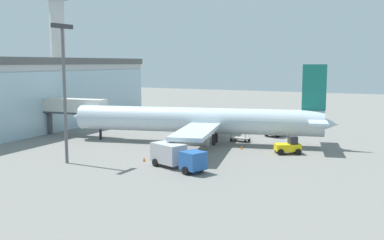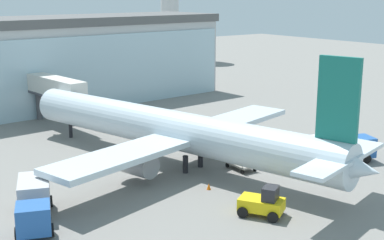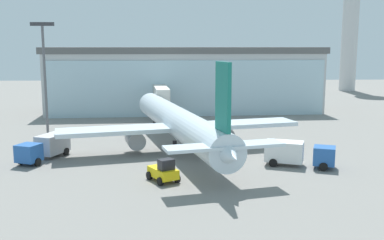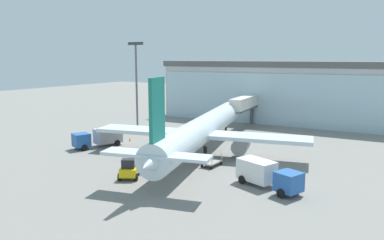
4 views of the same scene
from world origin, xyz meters
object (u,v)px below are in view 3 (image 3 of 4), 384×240
Objects in this scene: jet_bridge at (161,95)px; control_tower at (351,17)px; catering_truck at (45,147)px; baggage_cart at (215,154)px; safety_cone_nose at (166,161)px; safety_cone_wingtip at (69,147)px; apron_light_mast at (44,69)px; fuel_truck at (297,153)px; airplane at (179,123)px; pushback_tug at (164,172)px.

control_tower reaches higher than jet_bridge.
baggage_cart is (19.44, -0.27, -0.97)m from catering_truck.
safety_cone_wingtip is at bearing 148.11° from safety_cone_nose.
catering_truck is 19.47m from baggage_cart.
apron_light_mast reaches higher than fuel_truck.
apron_light_mast is 0.41× the size of airplane.
safety_cone_wingtip is (-26.50, 9.27, -1.19)m from fuel_truck.
baggage_cart reaches higher than safety_cone_nose.
control_tower is at bearing 86.22° from fuel_truck.
jet_bridge is 28.82m from safety_cone_nose.
jet_bridge is at bearing -28.16° from pushback_tug.
airplane is at bearing -37.08° from pushback_tug.
safety_cone_wingtip is at bearing -103.79° from baggage_cart.
fuel_truck is 13.83× the size of safety_cone_nose.
pushback_tug is at bearing -140.33° from fuel_truck.
fuel_truck is at bearing -158.26° from jet_bridge.
safety_cone_wingtip is (-11.01, -20.75, -4.32)m from jet_bridge.
safety_cone_wingtip is (-13.89, 0.82, -3.09)m from airplane.
safety_cone_wingtip is at bearing 10.58° from pushback_tug.
catering_truck is (-12.46, -25.91, -3.13)m from jet_bridge.
safety_cone_nose is at bearing -165.80° from fuel_truck.
jet_bridge is 0.30× the size of airplane.
control_tower is 91.29m from fuel_truck.
apron_light_mast is (-15.75, -13.09, 5.11)m from jet_bridge.
airplane is 15.31m from fuel_truck.
catering_truck is 13.82× the size of safety_cone_wingtip.
pushback_tug is at bearing -49.19° from safety_cone_wingtip.
safety_cone_wingtip is (-12.40, 7.71, 0.00)m from safety_cone_nose.
airplane is at bearing -24.47° from apron_light_mast.
jet_bridge reaches higher than pushback_tug.
control_tower reaches higher than safety_cone_nose.
jet_bridge is 21.65× the size of safety_cone_nose.
airplane reaches higher than safety_cone_nose.
safety_cone_nose is at bearing -122.51° from control_tower.
jet_bridge reaches higher than fuel_truck.
airplane is 71.04× the size of safety_cone_nose.
baggage_cart is at bearing -120.28° from control_tower.
control_tower is at bearing 43.45° from apron_light_mast.
apron_light_mast is 21.42m from airplane.
control_tower reaches higher than apron_light_mast.
baggage_cart is 0.78× the size of pushback_tug.
safety_cone_wingtip is at bearing -174.23° from catering_truck.
airplane is at bearing -177.97° from jet_bridge.
fuel_truck is (31.24, -16.93, -8.24)m from apron_light_mast.
airplane is 13.70m from pushback_tug.
airplane reaches higher than pushback_tug.
catering_truck is at bearing -75.64° from apron_light_mast.
baggage_cart is at bearing 110.67° from catering_truck.
jet_bridge is 74.97m from control_tower.
safety_cone_nose is (17.13, -15.37, -9.43)m from apron_light_mast.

